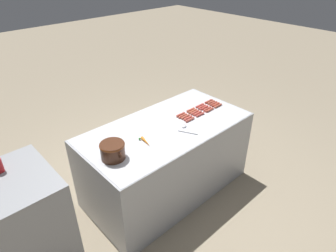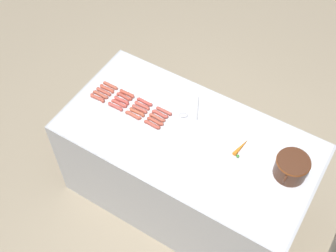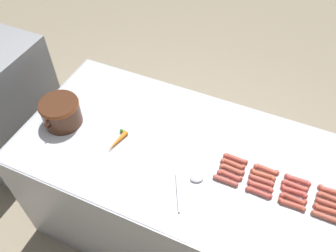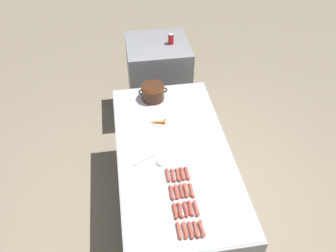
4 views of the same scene
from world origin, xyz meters
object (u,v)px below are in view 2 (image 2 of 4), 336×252
object	(u,v)px
hot_dog_3	(164,111)
hot_dog_5	(124,97)
hot_dog_16	(97,98)
hot_dog_13	(119,103)
hot_dog_11	(157,118)
hot_dog_0	(110,86)
hot_dog_1	(127,93)
hot_dog_7	(160,114)
serving_spoon	(188,113)
hot_dog_15	(155,121)
hot_dog_12	(100,95)
hot_dog_17	(115,107)
hot_dog_9	(122,100)
hot_dog_14	(137,112)
hot_dog_18	(133,115)
hot_dog_6	(142,105)
hot_dog_19	(152,125)
hot_dog_8	(104,92)
hot_dog_4	(107,89)
bean_pot	(292,166)
carrot	(241,147)
hot_dog_2	(145,102)
hot_dog_10	(140,109)

from	to	relation	value
hot_dog_3	hot_dog_5	world-z (taller)	same
hot_dog_16	hot_dog_13	bearing A→B (deg)	103.36
hot_dog_11	hot_dog_0	bearing A→B (deg)	-99.30
hot_dog_11	hot_dog_16	xyz separation A→B (m)	(0.08, -0.50, 0.00)
hot_dog_1	hot_dog_7	size ratio (longest dim) A/B	1.00
serving_spoon	hot_dog_15	bearing A→B (deg)	-39.23
hot_dog_13	hot_dog_12	bearing A→B (deg)	-89.21
hot_dog_5	hot_dog_17	bearing A→B (deg)	-0.29
hot_dog_17	hot_dog_9	bearing A→B (deg)	176.17
hot_dog_7	hot_dog_0	bearing A→B (deg)	-94.62
hot_dog_5	hot_dog_14	xyz separation A→B (m)	(0.08, 0.17, 0.00)
hot_dog_1	serving_spoon	size ratio (longest dim) A/B	0.54
hot_dog_1	hot_dog_18	world-z (taller)	same
hot_dog_6	hot_dog_19	xyz separation A→B (m)	(0.12, 0.17, 0.00)
hot_dog_6	hot_dog_16	distance (m)	0.36
hot_dog_12	hot_dog_13	distance (m)	0.18
hot_dog_5	hot_dog_12	bearing A→B (deg)	-64.42
hot_dog_1	hot_dog_7	xyz separation A→B (m)	(0.04, 0.33, 0.00)
hot_dog_6	hot_dog_18	bearing A→B (deg)	-2.24
hot_dog_5	hot_dog_8	distance (m)	0.17
hot_dog_4	hot_dog_6	size ratio (longest dim) A/B	1.00
hot_dog_5	hot_dog_9	distance (m)	0.04
hot_dog_13	hot_dog_16	distance (m)	0.18
hot_dog_9	hot_dog_19	xyz separation A→B (m)	(0.08, 0.33, 0.00)
hot_dog_6	hot_dog_8	world-z (taller)	same
bean_pot	serving_spoon	world-z (taller)	bean_pot
hot_dog_3	hot_dog_11	size ratio (longest dim) A/B	1.00
hot_dog_5	hot_dog_17	size ratio (longest dim) A/B	1.00
hot_dog_19	bean_pot	size ratio (longest dim) A/B	0.48
hot_dog_4	hot_dog_13	xyz separation A→B (m)	(0.08, 0.17, 0.00)
hot_dog_14	hot_dog_6	bearing A→B (deg)	-177.25
hot_dog_17	bean_pot	size ratio (longest dim) A/B	0.48
hot_dog_0	hot_dog_9	size ratio (longest dim) A/B	1.00
carrot	hot_dog_19	bearing A→B (deg)	-76.40
serving_spoon	hot_dog_6	bearing A→B (deg)	-69.19
hot_dog_6	hot_dog_18	world-z (taller)	same
hot_dog_6	hot_dog_14	distance (m)	0.07
hot_dog_16	hot_dog_18	xyz separation A→B (m)	(-0.00, 0.34, 0.00)
hot_dog_11	hot_dog_2	bearing A→B (deg)	-115.81
hot_dog_5	hot_dog_16	world-z (taller)	same
hot_dog_10	carrot	xyz separation A→B (m)	(-0.08, 0.82, 0.00)
hot_dog_0	hot_dog_8	distance (m)	0.08
hot_dog_6	hot_dog_19	world-z (taller)	same
hot_dog_5	hot_dog_11	bearing A→B (deg)	82.54
hot_dog_1	hot_dog_5	world-z (taller)	same
hot_dog_1	hot_dog_9	distance (m)	0.08
hot_dog_4	hot_dog_15	world-z (taller)	same
hot_dog_0	hot_dog_3	distance (m)	0.50
hot_dog_6	bean_pot	distance (m)	1.20
hot_dog_12	hot_dog_13	size ratio (longest dim) A/B	1.00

